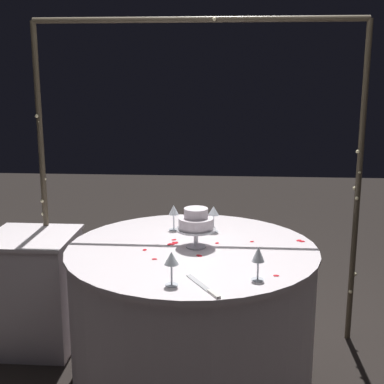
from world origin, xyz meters
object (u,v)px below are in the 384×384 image
(wine_glass_3, at_px, (174,211))
(cake_knife, at_px, (205,287))
(wine_glass_2, at_px, (258,256))
(wine_glass_1, at_px, (171,260))
(tiered_cake, at_px, (196,222))
(wine_glass_0, at_px, (213,212))
(main_table, at_px, (192,311))
(decorative_arch, at_px, (198,134))
(side_table, at_px, (35,291))

(wine_glass_3, relative_size, cake_knife, 0.60)
(wine_glass_2, bearing_deg, wine_glass_3, 121.75)
(wine_glass_1, bearing_deg, wine_glass_2, 13.12)
(tiered_cake, xyz_separation_m, cake_knife, (0.08, -0.56, -0.14))
(wine_glass_0, relative_size, wine_glass_2, 0.99)
(main_table, height_order, wine_glass_0, wine_glass_0)
(wine_glass_1, bearing_deg, tiered_cake, 82.00)
(decorative_arch, height_order, wine_glass_3, decorative_arch)
(side_table, xyz_separation_m, wine_glass_1, (0.97, -0.80, 0.52))
(side_table, xyz_separation_m, wine_glass_2, (1.36, -0.71, 0.52))
(wine_glass_0, height_order, cake_knife, wine_glass_0)
(wine_glass_0, xyz_separation_m, wine_glass_2, (0.23, -0.75, -0.00))
(side_table, distance_m, wine_glass_1, 1.36)
(main_table, bearing_deg, side_table, 165.62)
(wine_glass_0, bearing_deg, wine_glass_2, -72.85)
(decorative_arch, height_order, main_table, decorative_arch)
(decorative_arch, bearing_deg, side_table, -167.83)
(side_table, xyz_separation_m, wine_glass_3, (0.89, 0.06, 0.52))
(decorative_arch, relative_size, wine_glass_1, 12.75)
(tiered_cake, relative_size, wine_glass_1, 1.38)
(wine_glass_0, bearing_deg, tiered_cake, -106.40)
(decorative_arch, height_order, wine_glass_1, decorative_arch)
(wine_glass_1, bearing_deg, cake_knife, -8.66)
(wine_glass_0, xyz_separation_m, wine_glass_1, (-0.16, -0.84, -0.00))
(decorative_arch, height_order, side_table, decorative_arch)
(tiered_cake, xyz_separation_m, wine_glass_3, (-0.16, 0.32, -0.02))
(tiered_cake, bearing_deg, main_table, -163.85)
(tiered_cake, relative_size, wine_glass_0, 1.38)
(tiered_cake, distance_m, wine_glass_0, 0.31)
(wine_glass_3, bearing_deg, tiered_cake, -63.61)
(decorative_arch, xyz_separation_m, wine_glass_3, (-0.14, -0.16, -0.45))
(wine_glass_1, bearing_deg, side_table, 140.49)
(decorative_arch, relative_size, wine_glass_2, 12.57)
(main_table, distance_m, tiered_cake, 0.53)
(side_table, xyz_separation_m, tiered_cake, (1.04, -0.26, 0.55))
(main_table, height_order, wine_glass_2, wine_glass_2)
(side_table, height_order, wine_glass_2, wine_glass_2)
(main_table, distance_m, wine_glass_3, 0.61)
(tiered_cake, distance_m, wine_glass_1, 0.55)
(tiered_cake, xyz_separation_m, wine_glass_2, (0.32, -0.45, -0.02))
(main_table, height_order, wine_glass_1, wine_glass_1)
(tiered_cake, distance_m, wine_glass_3, 0.35)
(main_table, relative_size, wine_glass_3, 8.75)
(wine_glass_2, distance_m, cake_knife, 0.29)
(wine_glass_1, bearing_deg, decorative_arch, 86.86)
(wine_glass_2, bearing_deg, tiered_cake, 125.19)
(side_table, height_order, wine_glass_0, wine_glass_0)
(wine_glass_1, relative_size, cake_knife, 0.61)
(decorative_arch, distance_m, wine_glass_3, 0.50)
(main_table, relative_size, cake_knife, 5.27)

